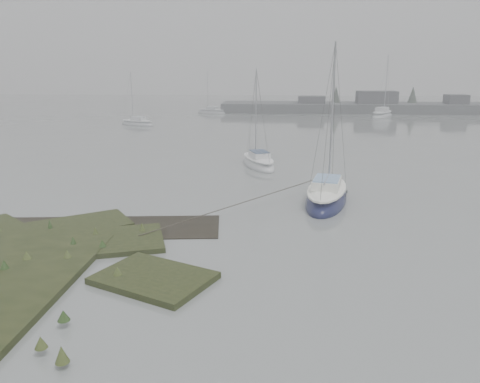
% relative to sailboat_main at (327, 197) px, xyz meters
% --- Properties ---
extents(ground, '(160.00, 160.00, 0.00)m').
position_rel_sailboat_main_xyz_m(ground, '(-6.97, 20.80, -0.26)').
color(ground, slate).
rests_on(ground, ground).
extents(far_shoreline, '(60.00, 8.00, 4.15)m').
position_rel_sailboat_main_xyz_m(far_shoreline, '(19.87, 52.70, 0.59)').
color(far_shoreline, '#4C4F51').
rests_on(far_shoreline, ground).
extents(sailboat_main, '(3.21, 6.31, 8.50)m').
position_rel_sailboat_main_xyz_m(sailboat_main, '(0.00, 0.00, 0.00)').
color(sailboat_main, '#13173B').
rests_on(sailboat_main, ground).
extents(sailboat_white, '(3.26, 5.31, 7.13)m').
position_rel_sailboat_main_xyz_m(sailboat_white, '(-3.77, 8.79, -0.04)').
color(sailboat_white, silver).
rests_on(sailboat_white, ground).
extents(sailboat_far_a, '(4.97, 3.50, 6.72)m').
position_rel_sailboat_main_xyz_m(sailboat_far_a, '(-19.20, 32.34, -0.06)').
color(sailboat_far_a, '#A9ACB2').
rests_on(sailboat_far_a, ground).
extents(sailboat_far_b, '(4.93, 6.72, 9.15)m').
position_rel_sailboat_main_xyz_m(sailboat_far_b, '(12.40, 44.32, 0.02)').
color(sailboat_far_b, '#ACB1B5').
rests_on(sailboat_far_b, ground).
extents(sailboat_far_c, '(5.03, 3.54, 6.81)m').
position_rel_sailboat_main_xyz_m(sailboat_far_c, '(-12.35, 48.57, -0.05)').
color(sailboat_far_c, '#AAAEB3').
rests_on(sailboat_far_c, ground).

